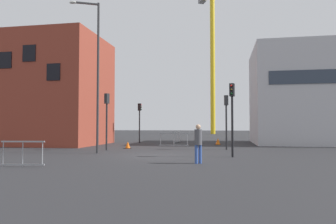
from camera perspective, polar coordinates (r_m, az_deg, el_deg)
name	(u,v)px	position (r m, az deg, el deg)	size (l,w,h in m)	color
ground	(156,156)	(18.03, -2.26, -7.89)	(160.00, 160.00, 0.00)	#28282B
brick_building	(45,92)	(30.39, -21.43, 3.48)	(10.35, 7.81, 9.48)	brown
office_block	(315,96)	(32.08, 25.13, 2.66)	(11.17, 8.90, 8.83)	#B7B7BC
construction_crane	(213,38)	(62.78, 8.19, 13.16)	(8.31, 16.46, 28.75)	yellow
streetlamp_tall	(95,66)	(20.10, -13.08, 8.08)	(1.69, 0.84, 9.35)	#2D2D30
traffic_light_far	(107,112)	(22.04, -11.06, 0.00)	(0.39, 0.34, 3.90)	#232326
traffic_light_island	(140,116)	(30.71, -5.17, -0.77)	(0.38, 0.27, 3.83)	black
traffic_light_near	(232,108)	(17.41, 11.55, 0.80)	(0.31, 0.39, 3.99)	black
traffic_light_corner	(226,113)	(22.52, 10.51, -0.17)	(0.30, 0.39, 3.83)	#232326
pedestrian_walking	(198,141)	(14.29, 5.51, -5.19)	(0.34, 0.34, 1.77)	#33519E
safety_barrier_mid_span	(174,139)	(25.42, 1.08, -5.00)	(2.41, 0.17, 1.08)	gray
safety_barrier_left_run	(23,153)	(14.44, -24.85, -6.82)	(1.84, 0.30, 1.08)	gray
safety_barrier_right_run	(177,137)	(30.73, 1.65, -4.54)	(0.37, 2.46, 1.08)	#B2B5BA
traffic_cone_orange	(218,142)	(27.91, 9.05, -5.34)	(0.58, 0.58, 0.58)	black
traffic_cone_on_verge	(128,145)	(23.48, -7.31, -6.00)	(0.51, 0.51, 0.52)	black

